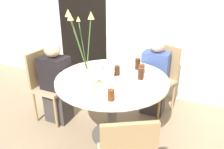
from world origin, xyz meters
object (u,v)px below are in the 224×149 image
object	(u,v)px
chair_right_flank	(162,74)
person_woman	(56,85)
drink_glass_0	(111,95)
drink_glass_1	(141,74)
drink_glass_3	(117,70)
drink_glass_4	(142,69)
flower_vase	(86,71)
side_plate	(89,71)
chair_near_front	(46,82)
drink_glass_2	(138,64)
birthday_cake	(104,74)
person_boy	(155,79)

from	to	relation	value
chair_right_flank	person_woman	world-z (taller)	person_woman
drink_glass_0	drink_glass_1	world-z (taller)	drink_glass_1
person_woman	drink_glass_3	bearing A→B (deg)	5.15
drink_glass_4	flower_vase	bearing A→B (deg)	-116.72
side_plate	drink_glass_1	bearing A→B (deg)	4.80
chair_near_front	drink_glass_2	world-z (taller)	chair_near_front
drink_glass_3	birthday_cake	bearing A→B (deg)	-127.72
drink_glass_0	drink_glass_3	xyz separation A→B (m)	(-0.17, 0.54, 0.00)
drink_glass_3	flower_vase	bearing A→B (deg)	-101.51
drink_glass_0	birthday_cake	bearing A→B (deg)	123.17
person_woman	person_boy	bearing A→B (deg)	32.46
flower_vase	drink_glass_0	xyz separation A→B (m)	(0.27, -0.04, -0.17)
chair_right_flank	side_plate	xyz separation A→B (m)	(-0.68, -0.82, 0.24)
chair_right_flank	person_woman	xyz separation A→B (m)	(-1.17, -0.85, -0.02)
birthday_cake	person_woman	world-z (taller)	person_woman
birthday_cake	drink_glass_1	xyz separation A→B (m)	(0.37, 0.13, 0.02)
flower_vase	drink_glass_4	world-z (taller)	flower_vase
drink_glass_1	drink_glass_2	size ratio (longest dim) A/B	0.92
birthday_cake	person_boy	xyz separation A→B (m)	(0.39, 0.76, -0.30)
flower_vase	person_boy	distance (m)	1.28
side_plate	person_boy	xyz separation A→B (m)	(0.62, 0.68, -0.26)
side_plate	person_boy	world-z (taller)	person_boy
chair_near_front	drink_glass_2	size ratio (longest dim) A/B	7.03
drink_glass_0	person_boy	bearing A→B (deg)	83.79
chair_right_flank	person_boy	distance (m)	0.16
chair_near_front	drink_glass_3	size ratio (longest dim) A/B	8.64
chair_near_front	person_boy	world-z (taller)	person_boy
drink_glass_0	drink_glass_4	bearing A→B (deg)	84.67
flower_vase	drink_glass_4	bearing A→B (deg)	63.28
drink_glass_2	person_woman	distance (m)	1.07
chair_near_front	drink_glass_3	bearing A→B (deg)	-84.24
side_plate	drink_glass_1	size ratio (longest dim) A/B	1.36
drink_glass_4	drink_glass_1	bearing A→B (deg)	-76.30
drink_glass_0	drink_glass_4	distance (m)	0.71
chair_near_front	drink_glass_4	distance (m)	1.26
side_plate	person_woman	size ratio (longest dim) A/B	0.15
side_plate	person_woman	bearing A→B (deg)	-176.90
drink_glass_1	drink_glass_2	xyz separation A→B (m)	(-0.12, 0.25, 0.01)
birthday_cake	person_woman	xyz separation A→B (m)	(-0.71, 0.06, -0.30)
side_plate	drink_glass_2	bearing A→B (deg)	32.30
drink_glass_0	person_woman	bearing A→B (deg)	154.53
chair_near_front	person_woman	distance (m)	0.16
birthday_cake	person_boy	distance (m)	0.90
drink_glass_1	drink_glass_3	bearing A→B (deg)	-179.25
chair_right_flank	drink_glass_3	size ratio (longest dim) A/B	8.64
side_plate	person_boy	distance (m)	0.95
drink_glass_0	drink_glass_2	distance (m)	0.80
drink_glass_3	person_boy	size ratio (longest dim) A/B	0.10
chair_right_flank	drink_glass_2	world-z (taller)	chair_right_flank
drink_glass_1	person_woman	xyz separation A→B (m)	(-1.08, -0.08, -0.32)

